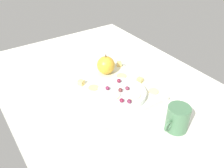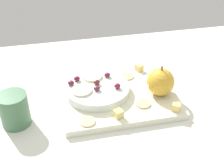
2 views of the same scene
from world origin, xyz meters
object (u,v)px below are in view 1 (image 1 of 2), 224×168
serving_dish (122,94)px  grape_3 (122,100)px  grape_0 (119,81)px  grape_4 (127,88)px  cheese_cube_0 (81,83)px  grape_1 (107,88)px  grape_2 (129,101)px  cracker_1 (154,91)px  grape_5 (120,90)px  apple_slice_1 (133,95)px  apple_whole (106,65)px  cheese_cube_2 (119,64)px  cracker_0 (122,76)px  cracker_2 (94,88)px  apple_slice_0 (112,95)px  cheese_cube_1 (140,80)px  cup (178,118)px  platter (113,91)px

serving_dish → grape_3: grape_3 is taller
grape_0 → grape_4: 5.91cm
serving_dish → cheese_cube_0: (15.63, 9.40, -0.14)cm
grape_1 → grape_3: size_ratio=1.00×
grape_2 → serving_dish: bearing=-15.2°
grape_3 → cracker_1: bearing=-88.0°
cheese_cube_0 → grape_3: 21.76cm
serving_dish → grape_4: 3.02cm
grape_2 → grape_1: bearing=10.4°
grape_5 → apple_slice_1: grape_5 is taller
grape_4 → grape_0: bearing=-2.5°
cracker_1 → grape_5: grape_5 is taller
apple_whole → grape_5: size_ratio=4.44×
apple_whole → cheese_cube_2: bearing=-78.4°
cracker_0 → cracker_2: same height
cracker_1 → apple_slice_0: 17.83cm
cheese_cube_1 → cracker_2: (7.22, 18.34, -0.87)cm
apple_whole → cracker_1: apple_whole is taller
apple_whole → grape_3: 24.50cm
cheese_cube_1 → apple_slice_0: size_ratio=0.37×
cracker_2 → cup: size_ratio=0.39×
cheese_cube_1 → cracker_0: (8.02, 3.67, -0.87)cm
serving_dish → cheese_cube_0: serving_dish is taller
grape_0 → grape_2: grape_0 is taller
cracker_0 → grape_2: size_ratio=2.34×
cracker_2 → grape_3: 16.51cm
grape_3 → grape_5: size_ratio=1.00×
platter → cracker_0: (5.65, -8.17, 1.19)cm
cracker_1 → cheese_cube_2: bearing=-0.8°
cheese_cube_0 → grape_5: bearing=-150.6°
platter → grape_0: (-0.41, -2.38, 4.24)cm
apple_slice_1 → grape_5: bearing=26.6°
serving_dish → grape_0: size_ratio=10.47×
cheese_cube_0 → grape_4: bearing=-144.0°
platter → grape_4: grape_4 is taller
apple_whole → apple_slice_0: 20.49cm
cheese_cube_2 → apple_slice_0: apple_slice_0 is taller
grape_0 → cheese_cube_0: bearing=49.5°
platter → serving_dish: 6.27cm
cheese_cube_2 → grape_2: grape_2 is taller
grape_3 → grape_4: bearing=-51.7°
serving_dish → cup: 23.78cm
serving_dish → grape_2: (-7.29, 1.99, 1.98)cm
grape_3 → cup: 20.32cm
serving_dish → grape_0: 6.35cm
grape_1 → serving_dish: bearing=-133.9°
grape_0 → grape_1: size_ratio=1.00×
grape_5 → apple_slice_0: 4.28cm
grape_2 → apple_slice_0: size_ratio=0.31×
platter → grape_4: 7.85cm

